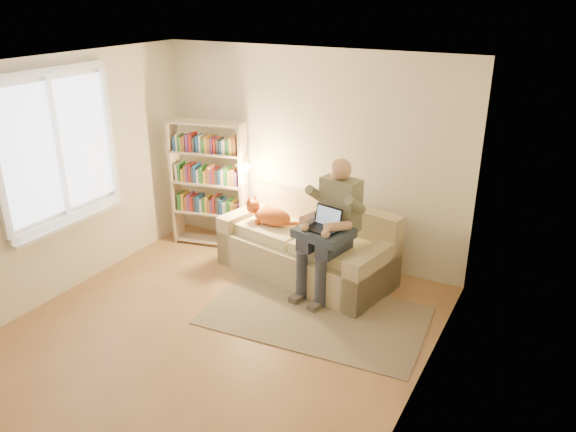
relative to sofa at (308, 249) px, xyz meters
The scene contains 13 objects.
floor 1.78m from the sofa, 98.02° to the right, with size 4.50×4.50×0.00m, color #916742.
ceiling 2.87m from the sofa, 98.02° to the right, with size 4.00×4.50×0.02m, color white.
wall_left 3.00m from the sofa, 142.37° to the right, with size 0.02×4.50×2.60m, color silver.
wall_right 2.65m from the sofa, 44.57° to the right, with size 0.02×4.50×2.60m, color silver.
wall_back 1.14m from the sofa, 115.13° to the left, with size 4.00×0.02×2.60m, color silver.
window 2.87m from the sofa, 145.07° to the right, with size 0.12×1.52×1.69m.
sofa is the anchor object (origin of this frame).
person 0.72m from the sofa, 30.63° to the right, with size 0.55×0.75×1.54m.
cat 0.63m from the sofa, behind, with size 0.74×0.35×0.27m.
blanket 0.73m from the sofa, 44.33° to the right, with size 0.56×0.46×0.10m, color #253141.
laptop 0.79m from the sofa, 43.34° to the right, with size 0.38×0.33×0.30m.
bookshelf 1.65m from the sofa, behind, with size 1.15×0.46×1.68m.
rug 1.01m from the sofa, 58.64° to the right, with size 2.28×1.35×0.01m, color gray.
Camera 1 is at (2.90, -3.72, 3.22)m, focal length 35.00 mm.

